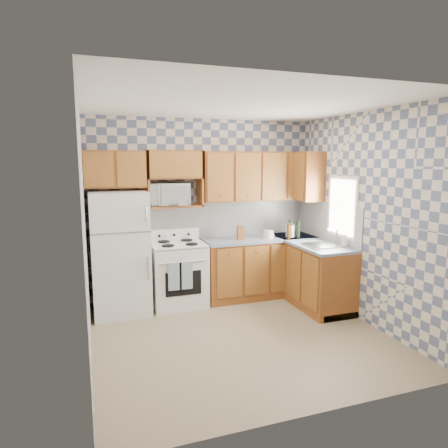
# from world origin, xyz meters

# --- Properties ---
(floor) EXTENTS (3.40, 3.40, 0.00)m
(floor) POSITION_xyz_m (0.00, 0.00, 0.00)
(floor) COLOR #806E50
(floor) RESTS_ON ground
(back_wall) EXTENTS (3.40, 0.02, 2.70)m
(back_wall) POSITION_xyz_m (0.00, 1.60, 1.35)
(back_wall) COLOR slate
(back_wall) RESTS_ON ground
(right_wall) EXTENTS (0.02, 3.20, 2.70)m
(right_wall) POSITION_xyz_m (1.70, 0.00, 1.35)
(right_wall) COLOR slate
(right_wall) RESTS_ON ground
(backsplash_back) EXTENTS (2.60, 0.02, 0.56)m
(backsplash_back) POSITION_xyz_m (0.40, 1.59, 1.20)
(backsplash_back) COLOR white
(backsplash_back) RESTS_ON back_wall
(backsplash_right) EXTENTS (0.02, 1.60, 0.56)m
(backsplash_right) POSITION_xyz_m (1.69, 0.80, 1.20)
(backsplash_right) COLOR white
(backsplash_right) RESTS_ON right_wall
(refrigerator) EXTENTS (0.75, 0.70, 1.68)m
(refrigerator) POSITION_xyz_m (-1.27, 1.25, 0.84)
(refrigerator) COLOR silver
(refrigerator) RESTS_ON floor
(stove_body) EXTENTS (0.76, 0.65, 0.90)m
(stove_body) POSITION_xyz_m (-0.47, 1.28, 0.45)
(stove_body) COLOR silver
(stove_body) RESTS_ON floor
(cooktop) EXTENTS (0.76, 0.65, 0.02)m
(cooktop) POSITION_xyz_m (-0.47, 1.28, 0.91)
(cooktop) COLOR silver
(cooktop) RESTS_ON stove_body
(backguard) EXTENTS (0.76, 0.08, 0.17)m
(backguard) POSITION_xyz_m (-0.47, 1.55, 1.00)
(backguard) COLOR silver
(backguard) RESTS_ON cooktop
(dish_towel_left) EXTENTS (0.18, 0.02, 0.39)m
(dish_towel_left) POSITION_xyz_m (-0.59, 0.93, 0.54)
(dish_towel_left) COLOR navy
(dish_towel_left) RESTS_ON stove_body
(dish_towel_right) EXTENTS (0.18, 0.02, 0.39)m
(dish_towel_right) POSITION_xyz_m (-0.44, 0.93, 0.54)
(dish_towel_right) COLOR navy
(dish_towel_right) RESTS_ON stove_body
(base_cabinets_back) EXTENTS (1.75, 0.60, 0.88)m
(base_cabinets_back) POSITION_xyz_m (0.82, 1.30, 0.44)
(base_cabinets_back) COLOR brown
(base_cabinets_back) RESTS_ON floor
(base_cabinets_right) EXTENTS (0.60, 1.60, 0.88)m
(base_cabinets_right) POSITION_xyz_m (1.40, 0.80, 0.44)
(base_cabinets_right) COLOR brown
(base_cabinets_right) RESTS_ON floor
(countertop_back) EXTENTS (1.77, 0.63, 0.04)m
(countertop_back) POSITION_xyz_m (0.82, 1.30, 0.90)
(countertop_back) COLOR slate
(countertop_back) RESTS_ON base_cabinets_back
(countertop_right) EXTENTS (0.63, 1.60, 0.04)m
(countertop_right) POSITION_xyz_m (1.40, 0.80, 0.90)
(countertop_right) COLOR slate
(countertop_right) RESTS_ON base_cabinets_right
(upper_cabinets_back) EXTENTS (1.75, 0.33, 0.74)m
(upper_cabinets_back) POSITION_xyz_m (0.82, 1.44, 1.85)
(upper_cabinets_back) COLOR brown
(upper_cabinets_back) RESTS_ON back_wall
(upper_cabinets_fridge) EXTENTS (0.82, 0.33, 0.50)m
(upper_cabinets_fridge) POSITION_xyz_m (-1.29, 1.44, 1.97)
(upper_cabinets_fridge) COLOR brown
(upper_cabinets_fridge) RESTS_ON back_wall
(upper_cabinets_right) EXTENTS (0.33, 0.70, 0.74)m
(upper_cabinets_right) POSITION_xyz_m (1.53, 1.25, 1.85)
(upper_cabinets_right) COLOR brown
(upper_cabinets_right) RESTS_ON right_wall
(microwave_shelf) EXTENTS (0.80, 0.33, 0.03)m
(microwave_shelf) POSITION_xyz_m (-0.47, 1.44, 1.44)
(microwave_shelf) COLOR brown
(microwave_shelf) RESTS_ON back_wall
(microwave) EXTENTS (0.60, 0.42, 0.32)m
(microwave) POSITION_xyz_m (-0.56, 1.45, 1.61)
(microwave) COLOR silver
(microwave) RESTS_ON microwave_shelf
(sink) EXTENTS (0.48, 0.40, 0.03)m
(sink) POSITION_xyz_m (1.40, 0.45, 0.93)
(sink) COLOR #B7B7BC
(sink) RESTS_ON countertop_right
(window) EXTENTS (0.02, 0.66, 0.86)m
(window) POSITION_xyz_m (1.69, 0.45, 1.45)
(window) COLOR silver
(window) RESTS_ON right_wall
(bottle_0) EXTENTS (0.06, 0.06, 0.27)m
(bottle_0) POSITION_xyz_m (1.27, 1.15, 1.05)
(bottle_0) COLOR black
(bottle_0) RESTS_ON countertop_back
(bottle_1) EXTENTS (0.06, 0.06, 0.25)m
(bottle_1) POSITION_xyz_m (1.37, 1.09, 1.04)
(bottle_1) COLOR black
(bottle_1) RESTS_ON countertop_back
(bottle_2) EXTENTS (0.06, 0.06, 0.23)m
(bottle_2) POSITION_xyz_m (1.42, 1.19, 1.03)
(bottle_2) COLOR #532C0F
(bottle_2) RESTS_ON countertop_back
(bottle_3) EXTENTS (0.06, 0.06, 0.21)m
(bottle_3) POSITION_xyz_m (1.20, 1.07, 1.03)
(bottle_3) COLOR #532C0F
(bottle_3) RESTS_ON countertop_back
(knife_block) EXTENTS (0.11, 0.11, 0.21)m
(knife_block) POSITION_xyz_m (0.47, 1.22, 1.02)
(knife_block) COLOR brown
(knife_block) RESTS_ON countertop_back
(electric_kettle) EXTENTS (0.15, 0.15, 0.19)m
(electric_kettle) POSITION_xyz_m (1.29, 1.19, 1.01)
(electric_kettle) COLOR silver
(electric_kettle) RESTS_ON countertop_back
(food_containers) EXTENTS (0.17, 0.17, 0.11)m
(food_containers) POSITION_xyz_m (0.93, 1.22, 0.98)
(food_containers) COLOR beige
(food_containers) RESTS_ON countertop_back
(soap_bottle) EXTENTS (0.06, 0.06, 0.17)m
(soap_bottle) POSITION_xyz_m (1.62, 0.28, 1.01)
(soap_bottle) COLOR beige
(soap_bottle) RESTS_ON countertop_right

